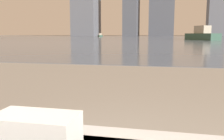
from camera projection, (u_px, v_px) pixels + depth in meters
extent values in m
cube|color=white|center=(36.00, 131.00, 0.88)|extent=(0.30, 0.16, 0.04)
cube|color=white|center=(35.00, 120.00, 0.87)|extent=(0.30, 0.16, 0.04)
cube|color=slate|center=(164.00, 38.00, 60.23)|extent=(180.00, 110.00, 0.01)
cube|color=#335647|center=(202.00, 37.00, 36.15)|extent=(4.62, 5.65, 0.97)
cube|color=#B2A893|center=(202.00, 30.00, 36.00)|extent=(2.29, 2.49, 1.10)
cube|color=#335647|center=(100.00, 36.00, 75.76)|extent=(2.14, 3.07, 0.51)
cube|color=#B2A893|center=(100.00, 34.00, 75.68)|extent=(1.12, 1.30, 0.58)
cube|color=#335647|center=(196.00, 36.00, 75.19)|extent=(2.20, 3.01, 0.50)
cube|color=#B2A893|center=(196.00, 34.00, 75.11)|extent=(1.13, 1.29, 0.57)
cube|color=#4C515B|center=(131.00, 10.00, 115.94)|extent=(6.37, 13.75, 23.47)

